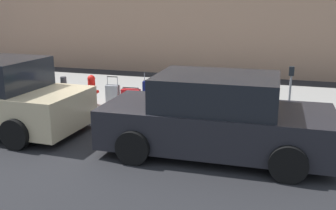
# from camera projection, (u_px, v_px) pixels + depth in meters

# --- Properties ---
(ground_plane) EXTENTS (40.00, 40.00, 0.00)m
(ground_plane) POSITION_uv_depth(u_px,v_px,m) (113.00, 120.00, 9.77)
(ground_plane) COLOR black
(sidewalk_curb) EXTENTS (18.00, 5.00, 0.14)m
(sidewalk_curb) POSITION_uv_depth(u_px,v_px,m) (147.00, 95.00, 12.06)
(sidewalk_curb) COLOR gray
(sidewalk_curb) RESTS_ON ground_plane
(suitcase_maroon_0) EXTENTS (0.49, 0.25, 0.86)m
(suitcase_maroon_0) POSITION_uv_depth(u_px,v_px,m) (240.00, 105.00, 9.40)
(suitcase_maroon_0) COLOR maroon
(suitcase_maroon_0) RESTS_ON sidewalk_curb
(suitcase_olive_1) EXTENTS (0.49, 0.25, 1.08)m
(suitcase_olive_1) POSITION_uv_depth(u_px,v_px,m) (216.00, 101.00, 9.59)
(suitcase_olive_1) COLOR #59601E
(suitcase_olive_1) RESTS_ON sidewalk_curb
(suitcase_black_2) EXTENTS (0.46, 0.28, 0.78)m
(suitcase_black_2) POSITION_uv_depth(u_px,v_px,m) (193.00, 104.00, 9.75)
(suitcase_black_2) COLOR black
(suitcase_black_2) RESTS_ON sidewalk_curb
(suitcase_teal_3) EXTENTS (0.42, 0.23, 0.95)m
(suitcase_teal_3) POSITION_uv_depth(u_px,v_px,m) (173.00, 99.00, 9.91)
(suitcase_teal_3) COLOR #0F606B
(suitcase_teal_3) RESTS_ON sidewalk_curb
(suitcase_navy_4) EXTENTS (0.51, 0.26, 1.00)m
(suitcase_navy_4) POSITION_uv_depth(u_px,v_px,m) (153.00, 96.00, 10.08)
(suitcase_navy_4) COLOR navy
(suitcase_navy_4) RESTS_ON sidewalk_curb
(suitcase_red_5) EXTENTS (0.50, 0.23, 0.58)m
(suitcase_red_5) POSITION_uv_depth(u_px,v_px,m) (131.00, 99.00, 10.25)
(suitcase_red_5) COLOR red
(suitcase_red_5) RESTS_ON sidewalk_curb
(suitcase_silver_6) EXTENTS (0.36, 0.25, 0.84)m
(suitcase_silver_6) POSITION_uv_depth(u_px,v_px,m) (113.00, 96.00, 10.41)
(suitcase_silver_6) COLOR #9EA0A8
(suitcase_silver_6) RESTS_ON sidewalk_curb
(fire_hydrant) EXTENTS (0.39, 0.21, 0.83)m
(fire_hydrant) POSITION_uv_depth(u_px,v_px,m) (92.00, 89.00, 10.58)
(fire_hydrant) COLOR red
(fire_hydrant) RESTS_ON sidewalk_curb
(bollard_post) EXTENTS (0.16, 0.16, 0.77)m
(bollard_post) POSITION_uv_depth(u_px,v_px,m) (64.00, 91.00, 10.68)
(bollard_post) COLOR #333338
(bollard_post) RESTS_ON sidewalk_curb
(parking_meter) EXTENTS (0.12, 0.09, 1.27)m
(parking_meter) POSITION_uv_depth(u_px,v_px,m) (290.00, 85.00, 9.25)
(parking_meter) COLOR slate
(parking_meter) RESTS_ON sidewalk_curb
(parked_car_charcoal_0) EXTENTS (4.41, 2.17, 1.56)m
(parked_car_charcoal_0) POSITION_uv_depth(u_px,v_px,m) (216.00, 117.00, 7.47)
(parked_car_charcoal_0) COLOR black
(parked_car_charcoal_0) RESTS_ON ground_plane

